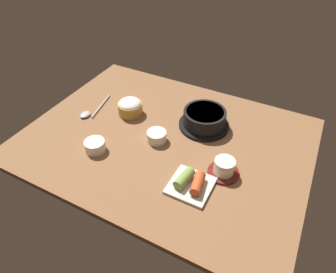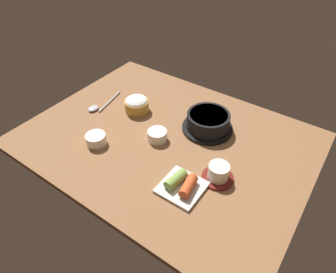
# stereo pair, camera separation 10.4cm
# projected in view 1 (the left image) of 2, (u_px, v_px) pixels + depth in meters

# --- Properties ---
(dining_table) EXTENTS (1.00, 0.76, 0.02)m
(dining_table) POSITION_uv_depth(u_px,v_px,m) (166.00, 140.00, 1.09)
(dining_table) COLOR brown
(dining_table) RESTS_ON ground
(stone_pot) EXTENTS (0.19, 0.19, 0.07)m
(stone_pot) POSITION_uv_depth(u_px,v_px,m) (204.00, 119.00, 1.12)
(stone_pot) COLOR black
(stone_pot) RESTS_ON dining_table
(rice_bowl) EXTENTS (0.10, 0.10, 0.06)m
(rice_bowl) POSITION_uv_depth(u_px,v_px,m) (130.00, 107.00, 1.18)
(rice_bowl) COLOR #B78C38
(rice_bowl) RESTS_ON dining_table
(tea_cup_with_saucer) EXTENTS (0.10, 0.10, 0.06)m
(tea_cup_with_saucer) POSITION_uv_depth(u_px,v_px,m) (224.00, 168.00, 0.94)
(tea_cup_with_saucer) COLOR maroon
(tea_cup_with_saucer) RESTS_ON dining_table
(banchan_cup_center) EXTENTS (0.07, 0.07, 0.04)m
(banchan_cup_center) POSITION_uv_depth(u_px,v_px,m) (157.00, 136.00, 1.06)
(banchan_cup_center) COLOR white
(banchan_cup_center) RESTS_ON dining_table
(kimchi_plate) EXTENTS (0.13, 0.13, 0.04)m
(kimchi_plate) POSITION_uv_depth(u_px,v_px,m) (191.00, 183.00, 0.90)
(kimchi_plate) COLOR silver
(kimchi_plate) RESTS_ON dining_table
(side_bowl_near) EXTENTS (0.07, 0.07, 0.04)m
(side_bowl_near) POSITION_uv_depth(u_px,v_px,m) (95.00, 146.00, 1.02)
(side_bowl_near) COLOR white
(side_bowl_near) RESTS_ON dining_table
(spoon) EXTENTS (0.05, 0.18, 0.01)m
(spoon) POSITION_uv_depth(u_px,v_px,m) (91.00, 112.00, 1.20)
(spoon) COLOR #B7B7BC
(spoon) RESTS_ON dining_table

